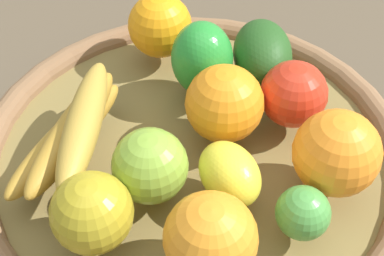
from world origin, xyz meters
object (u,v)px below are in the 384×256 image
at_px(orange_1, 210,238).
at_px(orange_0, 160,26).
at_px(apple_2, 92,213).
at_px(orange_2, 224,104).
at_px(banana_bunch, 74,130).
at_px(bell_pepper, 202,58).
at_px(avocado, 262,54).
at_px(lime_0, 303,213).
at_px(apple_0, 150,166).
at_px(lemon_0, 230,174).
at_px(orange_3, 337,153).
at_px(apple_1, 294,94).

xyz_separation_m(orange_1, orange_0, (0.00, 0.29, -0.00)).
bearing_deg(apple_2, orange_2, 36.84).
distance_m(apple_2, orange_0, 0.26).
bearing_deg(banana_bunch, orange_0, 53.62).
height_order(bell_pepper, avocado, bell_pepper).
relative_size(lime_0, banana_bunch, 0.27).
bearing_deg(apple_0, lemon_0, -12.62).
bearing_deg(apple_0, lime_0, -29.06).
xyz_separation_m(lemon_0, apple_0, (-0.07, 0.02, 0.01)).
height_order(bell_pepper, orange_3, bell_pepper).
height_order(orange_2, lime_0, orange_2).
height_order(apple_1, orange_2, orange_2).
relative_size(bell_pepper, banana_bunch, 0.47).
distance_m(bell_pepper, orange_3, 0.18).
height_order(lemon_0, orange_3, orange_3).
bearing_deg(lemon_0, orange_0, 97.66).
xyz_separation_m(orange_2, bell_pepper, (-0.01, 0.07, 0.00)).
xyz_separation_m(lime_0, orange_1, (-0.09, -0.02, 0.01)).
height_order(apple_1, orange_1, orange_1).
distance_m(lime_0, apple_2, 0.18).
xyz_separation_m(orange_2, lime_0, (0.04, -0.13, -0.02)).
bearing_deg(lime_0, avocado, 83.82).
height_order(orange_2, lemon_0, orange_2).
height_order(bell_pepper, banana_bunch, bell_pepper).
distance_m(banana_bunch, orange_3, 0.25).
xyz_separation_m(lemon_0, orange_0, (-0.03, 0.22, 0.01)).
bearing_deg(lime_0, apple_1, 75.63).
distance_m(orange_2, orange_3, 0.12).
relative_size(orange_3, orange_0, 1.09).
bearing_deg(orange_2, lime_0, -73.12).
distance_m(lime_0, apple_0, 0.14).
xyz_separation_m(lime_0, bell_pepper, (-0.05, 0.20, 0.02)).
bearing_deg(orange_3, bell_pepper, 120.95).
relative_size(lime_0, apple_2, 0.68).
bearing_deg(lemon_0, orange_2, 80.55).
xyz_separation_m(lime_0, apple_0, (-0.12, 0.07, 0.01)).
distance_m(apple_1, avocado, 0.07).
bearing_deg(apple_2, apple_1, 27.11).
xyz_separation_m(orange_3, orange_0, (-0.13, 0.23, -0.00)).
relative_size(lime_0, avocado, 0.51).
xyz_separation_m(avocado, orange_3, (0.02, -0.16, 0.01)).
bearing_deg(orange_1, orange_3, 26.37).
bearing_deg(orange_3, lime_0, -134.31).
bearing_deg(orange_3, avocado, 98.05).
relative_size(apple_1, apple_0, 0.99).
bearing_deg(banana_bunch, lime_0, -34.62).
bearing_deg(apple_2, lime_0, -8.46).
bearing_deg(orange_2, lemon_0, -99.45).
bearing_deg(lemon_0, orange_1, -115.29).
distance_m(bell_pepper, banana_bunch, 0.16).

